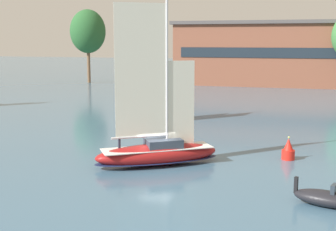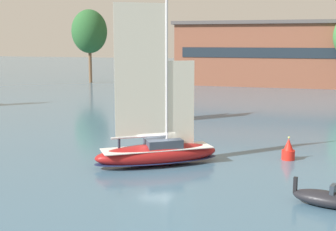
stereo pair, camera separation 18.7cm
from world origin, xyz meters
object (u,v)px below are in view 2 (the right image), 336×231
object	(u,v)px
tree_shore_center	(89,32)
channel_buoy	(288,151)
sailboat_main	(157,151)
motor_tender	(326,198)
sailboat_moored_mid_channel	(159,114)

from	to	relation	value
tree_shore_center	channel_buoy	bearing A→B (deg)	-52.16
tree_shore_center	sailboat_main	xyz separation A→B (m)	(35.51, -62.57, -10.25)
tree_shore_center	sailboat_main	world-z (taller)	tree_shore_center
sailboat_main	motor_tender	world-z (taller)	sailboat_main
tree_shore_center	sailboat_moored_mid_channel	distance (m)	54.19
channel_buoy	motor_tender	bearing A→B (deg)	-76.73
sailboat_main	motor_tender	xyz separation A→B (m)	(12.14, -6.02, -0.59)
sailboat_moored_mid_channel	channel_buoy	distance (m)	20.88
sailboat_main	sailboat_moored_mid_channel	world-z (taller)	sailboat_main
sailboat_moored_mid_channel	channel_buoy	bearing A→B (deg)	-42.59
tree_shore_center	motor_tender	distance (m)	84.22
motor_tender	channel_buoy	xyz separation A→B (m)	(-2.46, 10.43, 0.28)
sailboat_main	channel_buoy	bearing A→B (deg)	24.48
sailboat_main	channel_buoy	xyz separation A→B (m)	(9.68, 4.41, -0.32)
sailboat_moored_mid_channel	channel_buoy	size ratio (longest dim) A/B	5.73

